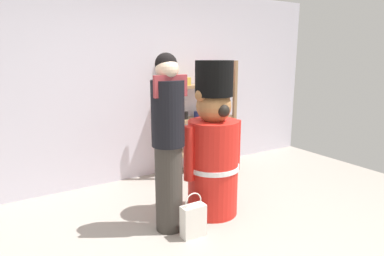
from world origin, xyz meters
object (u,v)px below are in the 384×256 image
teddy_bear_guard (213,149)px  person_shopper (168,140)px  shopping_bag (193,220)px  merchandise_shelf (198,115)px

teddy_bear_guard → person_shopper: person_shopper is taller
teddy_bear_guard → shopping_bag: teddy_bear_guard is taller
person_shopper → teddy_bear_guard: bearing=6.8°
teddy_bear_guard → merchandise_shelf: bearing=63.5°
merchandise_shelf → shopping_bag: size_ratio=3.67×
teddy_bear_guard → person_shopper: 0.61m
person_shopper → shopping_bag: (0.13, -0.25, -0.75)m
merchandise_shelf → shopping_bag: merchandise_shelf is taller
merchandise_shelf → person_shopper: person_shopper is taller
merchandise_shelf → teddy_bear_guard: bearing=-116.5°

